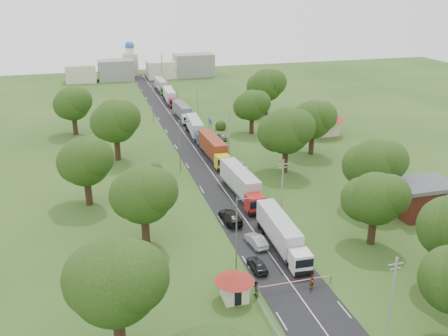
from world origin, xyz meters
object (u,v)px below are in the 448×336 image
object	(u,v)px
boom_barrier	(284,284)
car_lane_mid	(256,241)
info_sign	(210,124)
pedestrian_near	(312,282)
guard_booth	(235,282)
truck_0	(281,233)
car_lane_front	(257,265)

from	to	relation	value
boom_barrier	car_lane_mid	xyz separation A→B (m)	(0.36, 10.65, -0.15)
info_sign	pedestrian_near	bearing A→B (deg)	-93.18
guard_booth	car_lane_mid	distance (m)	12.41
info_sign	truck_0	distance (m)	50.83
boom_barrier	car_lane_front	bearing A→B (deg)	106.16
car_lane_mid	pedestrian_near	world-z (taller)	pedestrian_near
truck_0	pedestrian_near	xyz separation A→B (m)	(-0.15, -9.86, -1.16)
pedestrian_near	car_lane_mid	bearing A→B (deg)	65.17
car_lane_front	guard_booth	bearing A→B (deg)	46.20
boom_barrier	info_sign	size ratio (longest dim) A/B	2.25
car_lane_mid	guard_booth	bearing A→B (deg)	52.33
car_lane_front	car_lane_mid	world-z (taller)	car_lane_mid
car_lane_front	pedestrian_near	xyz separation A→B (m)	(4.64, -5.59, 0.27)
truck_0	boom_barrier	bearing A→B (deg)	-109.80
guard_booth	boom_barrier	bearing A→B (deg)	0.01
pedestrian_near	guard_booth	bearing A→B (deg)	137.32
truck_0	guard_booth	bearing A→B (deg)	-134.71
truck_0	car_lane_mid	xyz separation A→B (m)	(-2.98, 1.38, -1.38)
guard_booth	car_lane_mid	xyz separation A→B (m)	(6.20, 10.65, -1.42)
car_lane_front	pedestrian_near	size ratio (longest dim) A/B	2.11
info_sign	guard_booth	bearing A→B (deg)	-101.68
guard_booth	truck_0	xyz separation A→B (m)	(9.18, 9.28, -0.04)
car_lane_front	pedestrian_near	distance (m)	7.27
boom_barrier	truck_0	size ratio (longest dim) A/B	0.64
info_sign	car_lane_front	bearing A→B (deg)	-98.28
info_sign	pedestrian_near	distance (m)	60.71
info_sign	truck_0	size ratio (longest dim) A/B	0.28
truck_0	pedestrian_near	size ratio (longest dim) A/B	7.49
truck_0	car_lane_mid	distance (m)	3.56
boom_barrier	guard_booth	world-z (taller)	guard_booth
pedestrian_near	truck_0	bearing A→B (deg)	50.15
pedestrian_near	car_lane_front	bearing A→B (deg)	90.73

